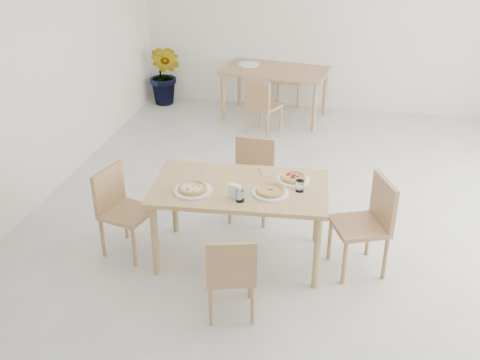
% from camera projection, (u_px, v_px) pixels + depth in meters
% --- Properties ---
extents(main_table, '(1.60, 0.98, 0.75)m').
position_uv_depth(main_table, '(240.00, 194.00, 4.97)').
color(main_table, tan).
rests_on(main_table, ground).
extents(chair_south, '(0.47, 0.47, 0.77)m').
position_uv_depth(chair_south, '(231.00, 271.00, 4.32)').
color(chair_south, '#AB7B55').
rests_on(chair_south, ground).
extents(chair_north, '(0.43, 0.43, 0.83)m').
position_uv_depth(chair_north, '(253.00, 173.00, 5.77)').
color(chair_north, '#AB7B55').
rests_on(chair_north, ground).
extents(chair_west, '(0.50, 0.50, 0.84)m').
position_uv_depth(chair_west, '(120.00, 205.00, 5.17)').
color(chair_west, '#AB7B55').
rests_on(chair_west, ground).
extents(chair_east, '(0.57, 0.57, 0.89)m').
position_uv_depth(chair_east, '(369.00, 219.00, 4.89)').
color(chair_east, '#AB7B55').
rests_on(chair_east, ground).
extents(plate_margherita, '(0.32, 0.32, 0.02)m').
position_uv_depth(plate_margherita, '(270.00, 193.00, 4.81)').
color(plate_margherita, white).
rests_on(plate_margherita, main_table).
extents(plate_mushroom, '(0.34, 0.34, 0.02)m').
position_uv_depth(plate_mushroom, '(193.00, 190.00, 4.84)').
color(plate_mushroom, white).
rests_on(plate_mushroom, main_table).
extents(plate_pepperoni, '(0.30, 0.30, 0.02)m').
position_uv_depth(plate_pepperoni, '(293.00, 180.00, 5.03)').
color(plate_pepperoni, white).
rests_on(plate_pepperoni, main_table).
extents(pizza_margherita, '(0.28, 0.28, 0.03)m').
position_uv_depth(pizza_margherita, '(271.00, 190.00, 4.79)').
color(pizza_margherita, '#E9C66E').
rests_on(pizza_margherita, plate_margherita).
extents(pizza_mushroom, '(0.29, 0.29, 0.03)m').
position_uv_depth(pizza_mushroom, '(193.00, 188.00, 4.83)').
color(pizza_mushroom, '#E9C66E').
rests_on(pizza_mushroom, plate_mushroom).
extents(pizza_pepperoni, '(0.29, 0.29, 0.03)m').
position_uv_depth(pizza_pepperoni, '(293.00, 177.00, 5.02)').
color(pizza_pepperoni, '#E9C66E').
rests_on(pizza_pepperoni, plate_pepperoni).
extents(tumbler_a, '(0.08, 0.08, 0.10)m').
position_uv_depth(tumbler_a, '(300.00, 186.00, 4.83)').
color(tumbler_a, white).
rests_on(tumbler_a, main_table).
extents(tumbler_b, '(0.08, 0.08, 0.10)m').
position_uv_depth(tumbler_b, '(240.00, 196.00, 4.67)').
color(tumbler_b, white).
rests_on(tumbler_b, main_table).
extents(napkin_holder, '(0.12, 0.09, 0.12)m').
position_uv_depth(napkin_holder, '(235.00, 192.00, 4.72)').
color(napkin_holder, silver).
rests_on(napkin_holder, main_table).
extents(fork_a, '(0.08, 0.18, 0.01)m').
position_uv_depth(fork_a, '(260.00, 173.00, 5.16)').
color(fork_a, silver).
rests_on(fork_a, main_table).
extents(fork_b, '(0.02, 0.19, 0.01)m').
position_uv_depth(fork_b, '(204.00, 171.00, 5.20)').
color(fork_b, silver).
rests_on(fork_b, main_table).
extents(second_table, '(1.62, 1.07, 0.75)m').
position_uv_depth(second_table, '(275.00, 75.00, 8.24)').
color(second_table, '#AB7B55').
rests_on(second_table, ground).
extents(chair_back_s, '(0.53, 0.53, 0.81)m').
position_uv_depth(chair_back_s, '(261.00, 103.00, 7.71)').
color(chair_back_s, '#AB7B55').
rests_on(chair_back_s, ground).
extents(chair_back_n, '(0.43, 0.43, 0.78)m').
position_uv_depth(chair_back_n, '(292.00, 75.00, 8.97)').
color(chair_back_n, '#AB7B55').
rests_on(chair_back_n, ground).
extents(plate_empty, '(0.32, 0.32, 0.02)m').
position_uv_depth(plate_empty, '(249.00, 64.00, 8.40)').
color(plate_empty, white).
rests_on(plate_empty, second_table).
extents(potted_plant, '(0.66, 0.61, 0.97)m').
position_uv_depth(potted_plant, '(165.00, 75.00, 8.85)').
color(potted_plant, '#1F651E').
rests_on(potted_plant, ground).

